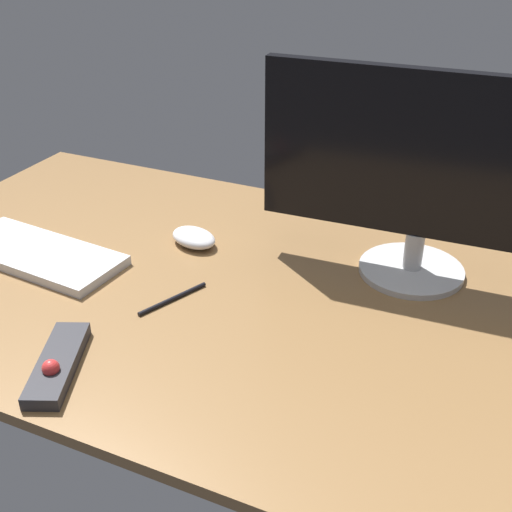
{
  "coord_description": "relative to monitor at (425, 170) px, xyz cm",
  "views": [
    {
      "loc": [
        47.08,
        -88.26,
        64.5
      ],
      "look_at": [
        6.33,
        2.12,
        8.0
      ],
      "focal_mm": 45.49,
      "sensor_mm": 36.0,
      "label": 1
    }
  ],
  "objects": [
    {
      "name": "desk",
      "position": [
        -30.9,
        -17.91,
        -21.48
      ],
      "size": [
        140.0,
        84.0,
        2.0
      ],
      "primitive_type": "cube",
      "color": "olive",
      "rests_on": "ground"
    },
    {
      "name": "media_remote",
      "position": [
        -41.62,
        -49.57,
        -19.33
      ],
      "size": [
        12.09,
        18.81,
        3.79
      ],
      "rotation": [
        0.0,
        0.0,
        -1.17
      ],
      "color": "#2D2D33",
      "rests_on": "desk"
    },
    {
      "name": "computer_mouse",
      "position": [
        -42.2,
        -7.01,
        -18.91
      ],
      "size": [
        11.78,
        9.61,
        3.13
      ],
      "primitive_type": "ellipsoid",
      "rotation": [
        0.0,
        0.0,
        -0.32
      ],
      "color": "silver",
      "rests_on": "desk"
    },
    {
      "name": "pen",
      "position": [
        -35.65,
        -26.4,
        -20.1
      ],
      "size": [
        6.22,
        13.32,
        0.75
      ],
      "primitive_type": "cylinder",
      "rotation": [
        0.0,
        1.57,
        1.17
      ],
      "color": "black",
      "rests_on": "desk"
    },
    {
      "name": "monitor",
      "position": [
        0.0,
        0.0,
        0.0
      ],
      "size": [
        57.86,
        19.32,
        37.54
      ],
      "rotation": [
        0.0,
        0.0,
        0.04
      ],
      "color": "silver",
      "rests_on": "desk"
    },
    {
      "name": "keyboard",
      "position": [
        -66.89,
        -24.34,
        -19.55
      ],
      "size": [
        35.27,
        17.06,
        1.86
      ],
      "primitive_type": "cube",
      "rotation": [
        0.0,
        0.0,
        -0.09
      ],
      "color": "silver",
      "rests_on": "desk"
    }
  ]
}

